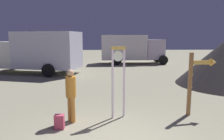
{
  "coord_description": "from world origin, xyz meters",
  "views": [
    {
      "loc": [
        -0.28,
        -4.41,
        2.62
      ],
      "look_at": [
        0.07,
        4.63,
        1.2
      ],
      "focal_mm": 33.08,
      "sensor_mm": 36.0,
      "label": 1
    }
  ],
  "objects_px": {
    "box_truck_near": "(38,51)",
    "box_truck_far": "(131,48)",
    "person_near_clock": "(71,93)",
    "arrow_sign": "(200,74)",
    "backpack": "(59,122)",
    "standing_clock": "(118,76)"
  },
  "relations": [
    {
      "from": "box_truck_near",
      "to": "box_truck_far",
      "type": "distance_m",
      "value": 9.4
    },
    {
      "from": "person_near_clock",
      "to": "arrow_sign",
      "type": "bearing_deg",
      "value": 6.51
    },
    {
      "from": "box_truck_far",
      "to": "box_truck_near",
      "type": "bearing_deg",
      "value": -143.44
    },
    {
      "from": "box_truck_near",
      "to": "box_truck_far",
      "type": "relative_size",
      "value": 1.09
    },
    {
      "from": "person_near_clock",
      "to": "backpack",
      "type": "bearing_deg",
      "value": -117.97
    },
    {
      "from": "box_truck_far",
      "to": "standing_clock",
      "type": "bearing_deg",
      "value": -99.01
    },
    {
      "from": "person_near_clock",
      "to": "box_truck_far",
      "type": "xyz_separation_m",
      "value": [
        3.76,
        14.66,
        0.65
      ]
    },
    {
      "from": "arrow_sign",
      "to": "box_truck_near",
      "type": "bearing_deg",
      "value": 133.09
    },
    {
      "from": "person_near_clock",
      "to": "box_truck_near",
      "type": "height_order",
      "value": "box_truck_near"
    },
    {
      "from": "standing_clock",
      "to": "arrow_sign",
      "type": "relative_size",
      "value": 1.1
    },
    {
      "from": "person_near_clock",
      "to": "box_truck_far",
      "type": "bearing_deg",
      "value": 75.61
    },
    {
      "from": "standing_clock",
      "to": "box_truck_near",
      "type": "xyz_separation_m",
      "value": [
        -5.27,
        8.76,
        0.23
      ]
    },
    {
      "from": "arrow_sign",
      "to": "box_truck_far",
      "type": "xyz_separation_m",
      "value": [
        -0.48,
        14.18,
        0.16
      ]
    },
    {
      "from": "standing_clock",
      "to": "box_truck_far",
      "type": "xyz_separation_m",
      "value": [
        2.28,
        14.36,
        0.18
      ]
    },
    {
      "from": "backpack",
      "to": "box_truck_near",
      "type": "distance_m",
      "value": 10.31
    },
    {
      "from": "arrow_sign",
      "to": "person_near_clock",
      "type": "xyz_separation_m",
      "value": [
        -4.24,
        -0.48,
        -0.49
      ]
    },
    {
      "from": "arrow_sign",
      "to": "person_near_clock",
      "type": "distance_m",
      "value": 4.3
    },
    {
      "from": "standing_clock",
      "to": "person_near_clock",
      "type": "xyz_separation_m",
      "value": [
        -1.49,
        -0.31,
        -0.47
      ]
    },
    {
      "from": "standing_clock",
      "to": "backpack",
      "type": "bearing_deg",
      "value": -154.93
    },
    {
      "from": "arrow_sign",
      "to": "box_truck_far",
      "type": "height_order",
      "value": "box_truck_far"
    },
    {
      "from": "standing_clock",
      "to": "backpack",
      "type": "relative_size",
      "value": 5.53
    },
    {
      "from": "standing_clock",
      "to": "box_truck_far",
      "type": "relative_size",
      "value": 0.36
    }
  ]
}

